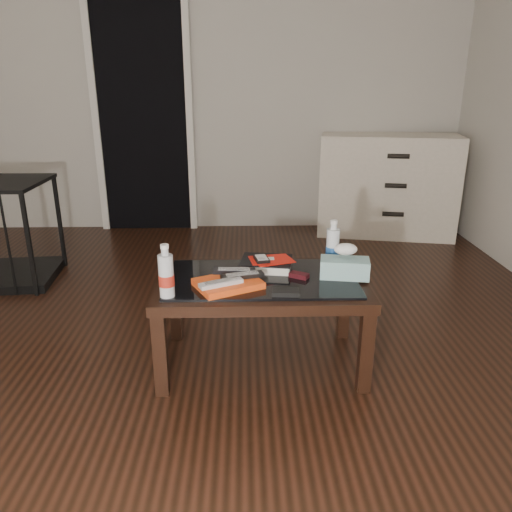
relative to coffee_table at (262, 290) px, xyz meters
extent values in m
plane|color=black|center=(-0.59, -0.01, -0.40)|extent=(5.00, 5.00, 0.00)
plane|color=#B9B4AB|center=(-0.59, 2.49, 0.95)|extent=(5.00, 0.00, 5.00)
cube|color=black|center=(-0.99, 2.46, 0.60)|extent=(0.80, 0.05, 2.00)
cube|color=silver|center=(-1.41, 2.43, 0.60)|extent=(0.06, 0.04, 2.04)
cube|color=silver|center=(-0.57, 2.43, 0.60)|extent=(0.06, 0.04, 2.04)
cube|color=black|center=(-0.46, -0.26, -0.20)|extent=(0.06, 0.06, 0.40)
cube|color=black|center=(0.46, -0.26, -0.20)|extent=(0.06, 0.06, 0.40)
cube|color=black|center=(-0.46, 0.26, -0.20)|extent=(0.06, 0.06, 0.40)
cube|color=black|center=(0.46, 0.26, -0.20)|extent=(0.06, 0.06, 0.40)
cube|color=black|center=(0.00, 0.00, 0.03)|extent=(1.00, 0.60, 0.05)
cube|color=black|center=(0.00, 0.00, 0.06)|extent=(0.90, 0.50, 0.01)
cube|color=silver|center=(1.21, 2.22, 0.05)|extent=(1.27, 0.72, 0.90)
cylinder|color=black|center=(1.21, 1.96, -0.15)|extent=(0.18, 0.07, 0.04)
cylinder|color=black|center=(1.21, 1.96, 0.10)|extent=(0.18, 0.07, 0.04)
cylinder|color=black|center=(1.21, 1.96, 0.35)|extent=(0.18, 0.07, 0.04)
cube|color=black|center=(-1.47, 0.86, -0.05)|extent=(0.03, 0.03, 0.70)
cube|color=black|center=(-1.47, 1.42, -0.05)|extent=(0.03, 0.03, 0.70)
cube|color=#EB4B16|center=(-0.16, -0.11, 0.08)|extent=(0.34, 0.31, 0.03)
cube|color=silver|center=(-0.19, -0.16, 0.11)|extent=(0.20, 0.13, 0.02)
cube|color=black|center=(-0.09, -0.08, 0.11)|extent=(0.21, 0.10, 0.02)
cube|color=black|center=(-0.13, -0.01, 0.11)|extent=(0.20, 0.06, 0.02)
cube|color=black|center=(0.03, 0.12, 0.09)|extent=(0.28, 0.24, 0.05)
cube|color=red|center=(0.04, 0.12, 0.11)|extent=(0.21, 0.17, 0.01)
cube|color=black|center=(0.00, 0.10, 0.12)|extent=(0.08, 0.11, 0.02)
cube|color=black|center=(0.18, -0.01, 0.08)|extent=(0.10, 0.09, 0.02)
cube|color=black|center=(0.10, -0.20, 0.07)|extent=(0.13, 0.08, 0.02)
cylinder|color=silver|center=(-0.42, -0.21, 0.18)|extent=(0.07, 0.07, 0.24)
cylinder|color=white|center=(0.36, 0.16, 0.18)|extent=(0.08, 0.08, 0.24)
cube|color=teal|center=(0.40, 0.00, 0.11)|extent=(0.25, 0.15, 0.09)
camera|label=1|loc=(-0.08, -2.22, 0.96)|focal=35.00mm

